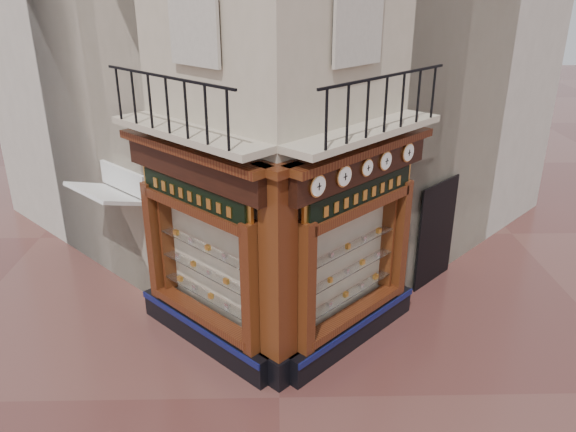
{
  "coord_description": "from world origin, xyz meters",
  "views": [
    {
      "loc": [
        -0.01,
        -7.56,
        6.51
      ],
      "look_at": [
        0.19,
        2.0,
        2.5
      ],
      "focal_mm": 35.0,
      "sensor_mm": 36.0,
      "label": 1
    }
  ],
  "objects_px": {
    "clock_b": "(344,176)",
    "signboard_right": "(362,194)",
    "corner_pilaster": "(278,282)",
    "clock_d": "(385,161)",
    "clock_e": "(408,152)",
    "awning": "(119,297)",
    "clock_a": "(317,186)",
    "signboard_left": "(193,195)",
    "clock_c": "(367,168)"
  },
  "relations": [
    {
      "from": "awning",
      "to": "signboard_right",
      "type": "bearing_deg",
      "value": -155.16
    },
    {
      "from": "corner_pilaster",
      "to": "clock_a",
      "type": "xyz_separation_m",
      "value": [
        0.61,
        0.01,
        1.67
      ]
    },
    {
      "from": "clock_c",
      "to": "signboard_left",
      "type": "bearing_deg",
      "value": 132.73
    },
    {
      "from": "clock_d",
      "to": "signboard_left",
      "type": "relative_size",
      "value": 0.16
    },
    {
      "from": "clock_b",
      "to": "signboard_left",
      "type": "height_order",
      "value": "clock_b"
    },
    {
      "from": "corner_pilaster",
      "to": "signboard_left",
      "type": "height_order",
      "value": "corner_pilaster"
    },
    {
      "from": "clock_a",
      "to": "clock_b",
      "type": "distance_m",
      "value": 0.64
    },
    {
      "from": "clock_b",
      "to": "clock_c",
      "type": "relative_size",
      "value": 1.19
    },
    {
      "from": "clock_c",
      "to": "signboard_right",
      "type": "bearing_deg",
      "value": 63.41
    },
    {
      "from": "clock_c",
      "to": "signboard_left",
      "type": "relative_size",
      "value": 0.14
    },
    {
      "from": "clock_b",
      "to": "clock_e",
      "type": "xyz_separation_m",
      "value": [
        1.32,
        1.32,
        -0.0
      ]
    },
    {
      "from": "awning",
      "to": "signboard_right",
      "type": "height_order",
      "value": "signboard_right"
    },
    {
      "from": "clock_b",
      "to": "signboard_right",
      "type": "bearing_deg",
      "value": 9.35
    },
    {
      "from": "clock_e",
      "to": "awning",
      "type": "relative_size",
      "value": 0.22
    },
    {
      "from": "corner_pilaster",
      "to": "clock_d",
      "type": "bearing_deg",
      "value": -10.84
    },
    {
      "from": "awning",
      "to": "signboard_left",
      "type": "bearing_deg",
      "value": -176.24
    },
    {
      "from": "signboard_right",
      "to": "clock_d",
      "type": "bearing_deg",
      "value": -12.95
    },
    {
      "from": "corner_pilaster",
      "to": "signboard_right",
      "type": "height_order",
      "value": "corner_pilaster"
    },
    {
      "from": "clock_a",
      "to": "signboard_left",
      "type": "bearing_deg",
      "value": 109.02
    },
    {
      "from": "corner_pilaster",
      "to": "clock_d",
      "type": "relative_size",
      "value": 11.38
    },
    {
      "from": "awning",
      "to": "corner_pilaster",
      "type": "bearing_deg",
      "value": -173.72
    },
    {
      "from": "awning",
      "to": "clock_e",
      "type": "bearing_deg",
      "value": -145.28
    },
    {
      "from": "clock_e",
      "to": "clock_d",
      "type": "bearing_deg",
      "value": 180.0
    },
    {
      "from": "clock_c",
      "to": "awning",
      "type": "relative_size",
      "value": 0.19
    },
    {
      "from": "corner_pilaster",
      "to": "clock_b",
      "type": "xyz_separation_m",
      "value": [
        1.06,
        0.46,
        1.67
      ]
    },
    {
      "from": "clock_b",
      "to": "awning",
      "type": "xyz_separation_m",
      "value": [
        -4.63,
        2.4,
        -3.62
      ]
    },
    {
      "from": "signboard_right",
      "to": "clock_b",
      "type": "bearing_deg",
      "value": -170.65
    },
    {
      "from": "signboard_left",
      "to": "clock_b",
      "type": "bearing_deg",
      "value": -147.35
    },
    {
      "from": "clock_a",
      "to": "clock_c",
      "type": "distance_m",
      "value": 1.26
    },
    {
      "from": "clock_a",
      "to": "signboard_left",
      "type": "distance_m",
      "value": 2.36
    },
    {
      "from": "clock_d",
      "to": "clock_e",
      "type": "bearing_deg",
      "value": -0.0
    },
    {
      "from": "signboard_right",
      "to": "clock_c",
      "type": "bearing_deg",
      "value": -116.59
    },
    {
      "from": "clock_a",
      "to": "signboard_right",
      "type": "distance_m",
      "value": 1.42
    },
    {
      "from": "clock_e",
      "to": "awning",
      "type": "bearing_deg",
      "value": 124.72
    },
    {
      "from": "clock_a",
      "to": "clock_e",
      "type": "distance_m",
      "value": 2.51
    },
    {
      "from": "clock_c",
      "to": "clock_d",
      "type": "relative_size",
      "value": 0.88
    },
    {
      "from": "signboard_left",
      "to": "clock_c",
      "type": "bearing_deg",
      "value": -137.27
    },
    {
      "from": "corner_pilaster",
      "to": "clock_c",
      "type": "height_order",
      "value": "corner_pilaster"
    },
    {
      "from": "clock_c",
      "to": "clock_e",
      "type": "bearing_deg",
      "value": -0.0
    },
    {
      "from": "clock_b",
      "to": "clock_c",
      "type": "height_order",
      "value": "clock_b"
    },
    {
      "from": "clock_a",
      "to": "signboard_right",
      "type": "xyz_separation_m",
      "value": [
        0.85,
        1.01,
        -0.52
      ]
    },
    {
      "from": "clock_b",
      "to": "clock_d",
      "type": "bearing_deg",
      "value": 0.0
    },
    {
      "from": "clock_e",
      "to": "signboard_left",
      "type": "bearing_deg",
      "value": 146.28
    },
    {
      "from": "clock_a",
      "to": "signboard_right",
      "type": "relative_size",
      "value": 0.17
    },
    {
      "from": "corner_pilaster",
      "to": "clock_d",
      "type": "height_order",
      "value": "corner_pilaster"
    },
    {
      "from": "corner_pilaster",
      "to": "signboard_right",
      "type": "relative_size",
      "value": 1.84
    },
    {
      "from": "clock_e",
      "to": "signboard_right",
      "type": "xyz_separation_m",
      "value": [
        -0.92,
        -0.77,
        -0.52
      ]
    },
    {
      "from": "signboard_left",
      "to": "clock_a",
      "type": "bearing_deg",
      "value": -160.98
    },
    {
      "from": "clock_b",
      "to": "signboard_left",
      "type": "distance_m",
      "value": 2.64
    },
    {
      "from": "clock_c",
      "to": "clock_d",
      "type": "xyz_separation_m",
      "value": [
        0.38,
        0.38,
        0.0
      ]
    }
  ]
}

